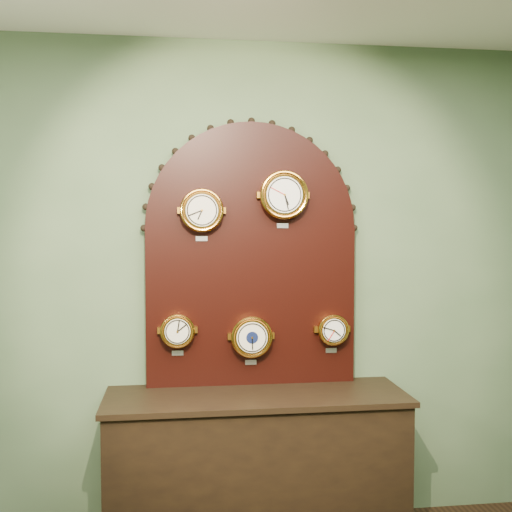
{
  "coord_description": "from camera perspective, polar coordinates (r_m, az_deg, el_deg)",
  "views": [
    {
      "loc": [
        -0.42,
        -0.99,
        1.75
      ],
      "look_at": [
        0.0,
        2.25,
        1.58
      ],
      "focal_mm": 42.5,
      "sensor_mm": 36.0,
      "label": 1
    }
  ],
  "objects": [
    {
      "name": "roman_clock",
      "position": [
        3.37,
        -5.13,
        4.29
      ],
      "size": [
        0.24,
        0.08,
        0.29
      ],
      "color": "orange",
      "rests_on": "display_board"
    },
    {
      "name": "shop_counter",
      "position": [
        3.52,
        0.04,
        -19.6
      ],
      "size": [
        1.6,
        0.5,
        0.8
      ],
      "primitive_type": "cube",
      "color": "black",
      "rests_on": "ground_plane"
    },
    {
      "name": "barometer",
      "position": [
        3.46,
        -0.43,
        -7.6
      ],
      "size": [
        0.24,
        0.08,
        0.29
      ],
      "color": "orange",
      "rests_on": "display_board"
    },
    {
      "name": "wall_back",
      "position": [
        3.53,
        -0.53,
        -2.7
      ],
      "size": [
        4.0,
        0.0,
        4.0
      ],
      "primitive_type": "plane",
      "rotation": [
        1.57,
        0.0,
        0.0
      ],
      "color": "#4F6847",
      "rests_on": "ground"
    },
    {
      "name": "tide_clock",
      "position": [
        3.54,
        7.23,
        -6.89
      ],
      "size": [
        0.18,
        0.08,
        0.23
      ],
      "color": "orange",
      "rests_on": "display_board"
    },
    {
      "name": "arabic_clock",
      "position": [
        3.43,
        2.62,
        5.75
      ],
      "size": [
        0.28,
        0.08,
        0.32
      ],
      "color": "orange",
      "rests_on": "display_board"
    },
    {
      "name": "hygrometer",
      "position": [
        3.42,
        -7.4,
        -6.98
      ],
      "size": [
        0.19,
        0.08,
        0.24
      ],
      "color": "orange",
      "rests_on": "display_board"
    },
    {
      "name": "display_board",
      "position": [
        3.47,
        -0.43,
        0.94
      ],
      "size": [
        1.26,
        0.06,
        1.53
      ],
      "color": "black",
      "rests_on": "shop_counter"
    }
  ]
}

